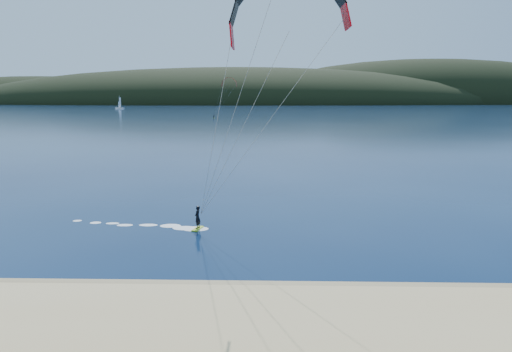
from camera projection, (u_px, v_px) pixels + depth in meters
The scene contains 6 objects.
ground at pixel (198, 335), 19.57m from camera, with size 1800.00×1800.00×0.00m, color #071937.
wet_sand at pixel (211, 291), 24.00m from camera, with size 220.00×2.50×0.10m.
headland at pixel (267, 104), 754.73m from camera, with size 1200.00×310.00×140.00m.
kitesurfer_near at pixel (281, 42), 27.55m from camera, with size 20.68×8.92×15.77m.
kitesurfer_far at pixel (229, 86), 220.09m from camera, with size 11.91×6.31×17.22m.
sailboat at pixel (120, 108), 415.96m from camera, with size 8.24×5.09×11.46m.
Camera 1 is at (2.85, -18.18, 9.63)m, focal length 33.52 mm.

